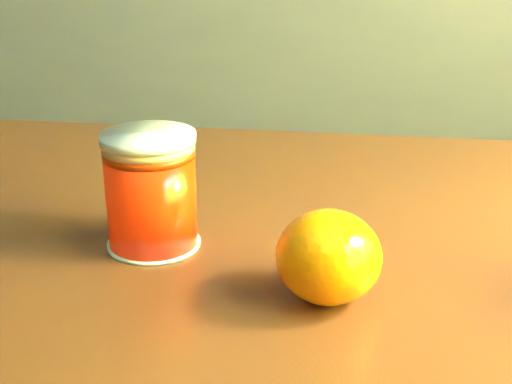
# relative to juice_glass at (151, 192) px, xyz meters

# --- Properties ---
(kitchen_counter) EXTENTS (3.15, 0.60, 0.90)m
(kitchen_counter) POSITION_rel_juice_glass_xyz_m (-0.71, 1.17, -0.33)
(kitchen_counter) COLOR #56565B
(kitchen_counter) RESTS_ON ground
(juice_glass) EXTENTS (0.07, 0.07, 0.09)m
(juice_glass) POSITION_rel_juice_glass_xyz_m (0.00, 0.00, 0.00)
(juice_glass) COLOR #FB2505
(juice_glass) RESTS_ON table
(orange_front) EXTENTS (0.07, 0.07, 0.06)m
(orange_front) POSITION_rel_juice_glass_xyz_m (0.13, -0.06, -0.01)
(orange_front) COLOR orange
(orange_front) RESTS_ON table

